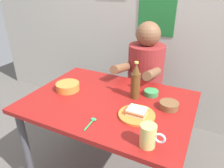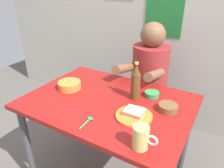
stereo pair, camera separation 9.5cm
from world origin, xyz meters
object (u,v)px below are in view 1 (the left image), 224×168
(plate_orange, at_px, (137,115))
(sandwich, at_px, (137,111))
(stool, at_px, (143,107))
(soup_bowl_orange, at_px, (68,86))
(beer_bottle, at_px, (135,82))
(dining_table, at_px, (109,112))
(beer_mug, at_px, (148,136))
(person_seated, at_px, (145,68))

(plate_orange, xyz_separation_m, sandwich, (0.00, 0.00, 0.02))
(stool, distance_m, soup_bowl_orange, 0.85)
(beer_bottle, bearing_deg, sandwich, -66.13)
(beer_bottle, bearing_deg, dining_table, -141.61)
(stool, height_order, beer_bottle, beer_bottle)
(dining_table, bearing_deg, stool, 85.21)
(beer_mug, relative_size, beer_bottle, 0.48)
(stool, bearing_deg, plate_orange, -75.86)
(sandwich, bearing_deg, beer_mug, -57.58)
(soup_bowl_orange, bearing_deg, sandwich, -9.25)
(person_seated, bearing_deg, soup_bowl_orange, -122.43)
(stool, bearing_deg, sandwich, -75.86)
(stool, relative_size, beer_bottle, 1.72)
(beer_bottle, relative_size, soup_bowl_orange, 1.54)
(plate_orange, bearing_deg, beer_mug, -57.58)
(plate_orange, height_order, beer_mug, beer_mug)
(dining_table, distance_m, beer_mug, 0.50)
(beer_bottle, bearing_deg, beer_mug, -61.58)
(dining_table, xyz_separation_m, stool, (0.05, 0.63, -0.30))
(person_seated, relative_size, plate_orange, 3.27)
(dining_table, relative_size, person_seated, 1.53)
(plate_orange, height_order, sandwich, sandwich)
(dining_table, distance_m, person_seated, 0.63)
(stool, xyz_separation_m, beer_mug, (0.32, -0.94, 0.45))
(dining_table, bearing_deg, sandwich, -21.13)
(sandwich, height_order, beer_mug, beer_mug)
(person_seated, relative_size, soup_bowl_orange, 4.23)
(person_seated, xyz_separation_m, soup_bowl_orange, (-0.39, -0.62, 0.01))
(beer_bottle, bearing_deg, plate_orange, -66.13)
(person_seated, bearing_deg, beer_mug, -71.02)
(dining_table, xyz_separation_m, person_seated, (0.05, 0.62, 0.12))
(dining_table, xyz_separation_m, beer_bottle, (0.14, 0.11, 0.21))
(person_seated, height_order, beer_bottle, person_seated)
(dining_table, height_order, soup_bowl_orange, soup_bowl_orange)
(stool, distance_m, beer_mug, 1.09)
(sandwich, bearing_deg, person_seated, 104.35)
(beer_mug, bearing_deg, beer_bottle, 118.42)
(beer_bottle, distance_m, soup_bowl_orange, 0.50)
(plate_orange, distance_m, sandwich, 0.02)
(sandwich, bearing_deg, plate_orange, -90.00)
(sandwich, height_order, soup_bowl_orange, soup_bowl_orange)
(person_seated, bearing_deg, plate_orange, -75.65)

